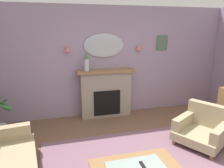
% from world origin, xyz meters
% --- Properties ---
extents(wall_back, '(7.01, 0.10, 2.62)m').
position_xyz_m(wall_back, '(0.00, 2.59, 1.31)').
color(wall_back, '#9E8CA8').
rests_on(wall_back, ground).
extents(fireplace, '(1.36, 0.36, 1.16)m').
position_xyz_m(fireplace, '(-0.13, 2.37, 0.57)').
color(fireplace, gray).
rests_on(fireplace, ground).
extents(mantel_vase_right, '(0.11, 0.11, 0.43)m').
position_xyz_m(mantel_vase_right, '(-0.58, 2.34, 1.36)').
color(mantel_vase_right, silver).
rests_on(mantel_vase_right, fireplace).
extents(wall_mirror, '(0.96, 0.06, 0.56)m').
position_xyz_m(wall_mirror, '(-0.13, 2.51, 1.71)').
color(wall_mirror, '#B2BCC6').
extents(wall_sconce_left, '(0.14, 0.14, 0.14)m').
position_xyz_m(wall_sconce_left, '(-0.98, 2.46, 1.66)').
color(wall_sconce_left, '#D17066').
extents(wall_sconce_right, '(0.14, 0.14, 0.14)m').
position_xyz_m(wall_sconce_right, '(0.72, 2.46, 1.66)').
color(wall_sconce_right, '#D17066').
extents(framed_picture, '(0.28, 0.03, 0.36)m').
position_xyz_m(framed_picture, '(1.37, 2.52, 1.75)').
color(framed_picture, '#4C6B56').
extents(tv_remote, '(0.04, 0.16, 0.02)m').
position_xyz_m(tv_remote, '(-0.28, -0.27, 0.45)').
color(tv_remote, black).
rests_on(tv_remote, coffee_table).
extents(armchair_near_fireplace, '(1.11, 1.10, 0.71)m').
position_xyz_m(armchair_near_fireplace, '(1.33, 0.67, 0.31)').
color(armchair_near_fireplace, tan).
rests_on(armchair_near_fireplace, ground).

